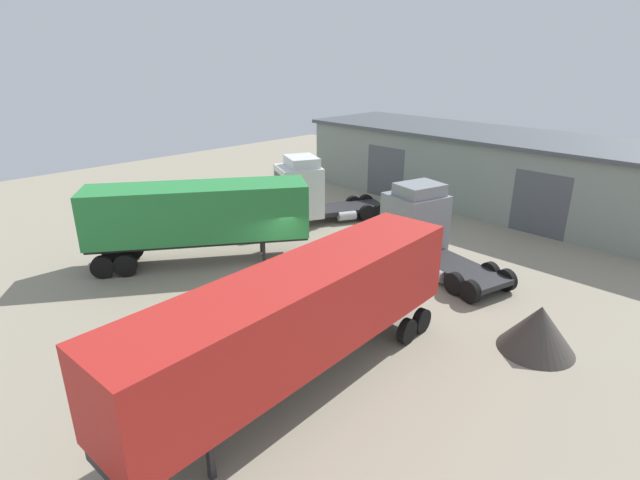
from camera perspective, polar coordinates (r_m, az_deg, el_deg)
name	(u,v)px	position (r m, az deg, el deg)	size (l,w,h in m)	color
ground_plane	(287,278)	(23.30, -3.74, -4.35)	(60.00, 60.00, 0.00)	gray
warehouse_building	(483,168)	(35.94, 18.13, 7.83)	(25.55, 7.76, 4.85)	gray
tractor_unit_white	(308,192)	(30.20, -1.43, 5.51)	(5.04, 7.11, 4.09)	silver
container_trailer_green	(197,214)	(24.82, -13.92, 2.90)	(7.90, 10.07, 3.93)	#28843D
tractor_unit_grey	(422,227)	(24.82, 11.53, 1.46)	(7.01, 3.98, 3.94)	gray
container_trailer_teal	(300,315)	(14.96, -2.25, -8.51)	(3.41, 12.57, 4.02)	red
gravel_pile	(539,328)	(19.18, 23.71, -9.24)	(2.64, 2.64, 1.71)	#423D38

